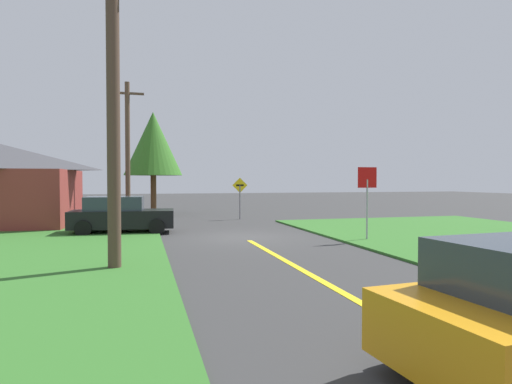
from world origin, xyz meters
TOP-DOWN VIEW (x-y plane):
  - ground_plane at (0.00, 0.00)m, footprint 120.00×120.00m
  - grass_verge_right at (9.27, -4.00)m, footprint 12.00×20.00m
  - lane_stripe_center at (0.00, -8.00)m, footprint 0.20×14.00m
  - stop_sign at (4.34, -2.24)m, footprint 0.79×0.07m
  - parked_car_near_building at (-4.89, 2.68)m, footprint 4.47×2.21m
  - utility_pole_near at (-4.68, -5.34)m, footprint 1.78×0.54m
  - utility_pole_mid at (-4.73, 7.86)m, footprint 1.80×0.26m
  - direction_sign at (1.67, 7.96)m, footprint 0.90×0.14m
  - oak_tree_left at (-3.22, 13.23)m, footprint 3.94×3.94m

SIDE VIEW (x-z plane):
  - ground_plane at x=0.00m, z-range 0.00..0.00m
  - lane_stripe_center at x=0.00m, z-range 0.00..0.01m
  - grass_verge_right at x=9.27m, z-range 0.00..0.08m
  - parked_car_near_building at x=-4.89m, z-range -0.01..1.61m
  - direction_sign at x=1.67m, z-range 0.30..2.79m
  - stop_sign at x=4.34m, z-range 0.59..3.42m
  - utility_pole_mid at x=-4.73m, z-range 0.15..7.90m
  - utility_pole_near at x=-4.68m, z-range 0.09..8.37m
  - oak_tree_left at x=-3.22m, z-range 1.32..8.33m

